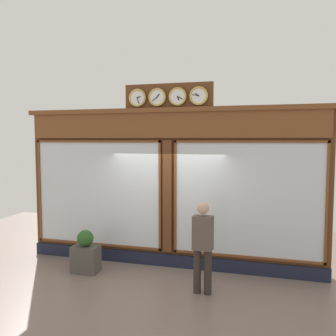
{
  "coord_description": "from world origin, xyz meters",
  "views": [
    {
      "loc": [
        -2.08,
        7.45,
        2.81
      ],
      "look_at": [
        0.0,
        0.0,
        2.19
      ],
      "focal_mm": 38.13,
      "sensor_mm": 36.0,
      "label": 1
    }
  ],
  "objects": [
    {
      "name": "pedestrian",
      "position": [
        -0.98,
        1.18,
        0.93
      ],
      "size": [
        0.37,
        0.24,
        1.69
      ],
      "color": "#312A24",
      "rests_on": "ground_plane"
    },
    {
      "name": "planter_shrub",
      "position": [
        1.59,
        0.82,
        0.73
      ],
      "size": [
        0.34,
        0.34,
        0.34
      ],
      "primitive_type": "sphere",
      "color": "#285623",
      "rests_on": "planter_box"
    },
    {
      "name": "shop_facade",
      "position": [
        0.0,
        -0.13,
        1.77
      ],
      "size": [
        6.81,
        0.42,
        4.01
      ],
      "color": "#5B3319",
      "rests_on": "ground_plane"
    },
    {
      "name": "planter_box",
      "position": [
        1.59,
        0.82,
        0.28
      ],
      "size": [
        0.56,
        0.36,
        0.56
      ],
      "primitive_type": "cube",
      "color": "#4C4742",
      "rests_on": "ground_plane"
    },
    {
      "name": "ground_plane",
      "position": [
        0.0,
        2.8,
        0.0
      ],
      "size": [
        14.0,
        14.0,
        0.0
      ],
      "primitive_type": "plane",
      "color": "#7A665B"
    }
  ]
}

